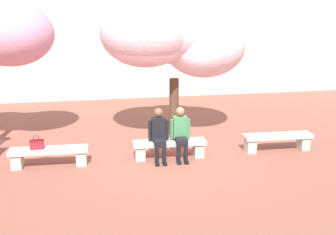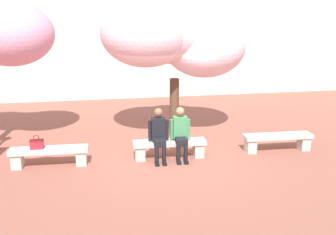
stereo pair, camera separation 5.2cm
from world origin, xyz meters
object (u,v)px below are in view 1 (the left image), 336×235
object	(u,v)px
stone_bench_center	(277,139)
handbag	(37,144)
person_seated_right	(181,131)
person_seated_left	(159,133)
cherry_tree_main	(173,37)
stone_bench_west_end	(49,154)
stone_bench_near_west	(170,146)

from	to	relation	value
stone_bench_center	handbag	bearing A→B (deg)	179.97
person_seated_right	handbag	bearing A→B (deg)	179.06
person_seated_left	person_seated_right	bearing A→B (deg)	0.02
person_seated_right	handbag	xyz separation A→B (m)	(-3.44, 0.06, -0.12)
person_seated_right	cherry_tree_main	size ratio (longest dim) A/B	0.32
stone_bench_west_end	cherry_tree_main	xyz separation A→B (m)	(3.33, 1.71, 2.57)
person_seated_left	cherry_tree_main	world-z (taller)	cherry_tree_main
handbag	stone_bench_near_west	bearing A→B (deg)	-0.06
person_seated_left	person_seated_right	distance (m)	0.55
stone_bench_near_west	stone_bench_center	world-z (taller)	same
stone_bench_near_west	person_seated_left	distance (m)	0.49
stone_bench_near_west	person_seated_right	bearing A→B (deg)	-11.21
person_seated_left	cherry_tree_main	distance (m)	2.89
stone_bench_west_end	person_seated_left	distance (m)	2.66
stone_bench_west_end	stone_bench_near_west	distance (m)	2.90
person_seated_left	handbag	bearing A→B (deg)	178.88
person_seated_left	cherry_tree_main	bearing A→B (deg)	68.14
stone_bench_near_west	person_seated_right	world-z (taller)	person_seated_right
cherry_tree_main	stone_bench_center	bearing A→B (deg)	-34.63
stone_bench_west_end	stone_bench_center	world-z (taller)	same
person_seated_left	handbag	size ratio (longest dim) A/B	3.81
stone_bench_west_end	stone_bench_near_west	bearing A→B (deg)	0.00
stone_bench_near_west	person_seated_left	world-z (taller)	person_seated_left
stone_bench_west_end	cherry_tree_main	world-z (taller)	cherry_tree_main
stone_bench_near_west	stone_bench_center	xyz separation A→B (m)	(2.90, 0.00, 0.00)
stone_bench_near_west	handbag	size ratio (longest dim) A/B	5.42
stone_bench_west_end	handbag	world-z (taller)	handbag
stone_bench_near_west	person_seated_right	xyz separation A→B (m)	(0.27, -0.05, 0.39)
stone_bench_west_end	person_seated_left	xyz separation A→B (m)	(2.63, -0.05, 0.39)
person_seated_right	handbag	distance (m)	3.44
stone_bench_center	handbag	xyz separation A→B (m)	(-6.07, 0.00, 0.28)
handbag	person_seated_left	bearing A→B (deg)	-1.12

